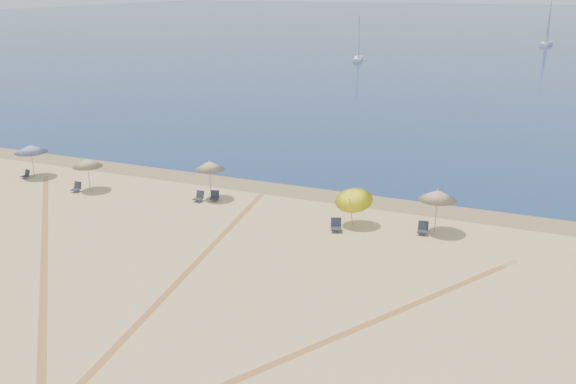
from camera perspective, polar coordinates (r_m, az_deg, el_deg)
name	(u,v)px	position (r m, az deg, el deg)	size (l,w,h in m)	color
ocean	(510,22)	(238.83, 19.83, 14.51)	(500.00, 500.00, 0.00)	#0C2151
wet_sand	(311,193)	(41.74, 2.10, -0.05)	(500.00, 500.00, 0.00)	olive
umbrella_0	(31,149)	(48.35, -22.64, 3.71)	(2.31, 2.31, 2.43)	gray
umbrella_1	(87,163)	(43.85, -18.03, 2.59)	(2.00, 2.00, 2.27)	gray
umbrella_2	(210,165)	(40.31, -7.24, 2.45)	(1.93, 1.93, 2.58)	gray
umbrella_3	(353,197)	(35.77, 6.05, -0.43)	(2.19, 2.23, 2.46)	gray
umbrella_4	(438,195)	(35.51, 13.62, -0.27)	(2.15, 2.15, 2.54)	gray
chair_0	(26,174)	(48.65, -23.01, 1.50)	(0.60, 0.66, 0.59)	black
chair_1	(77,187)	(44.26, -18.91, 0.41)	(0.58, 0.67, 0.65)	black
chair_2	(199,197)	(40.44, -8.21, -0.43)	(0.58, 0.67, 0.66)	black
chair_3	(215,196)	(40.39, -6.78, -0.40)	(0.70, 0.76, 0.65)	black
chair_4	(336,225)	(35.38, 4.46, -3.10)	(0.82, 0.88, 0.73)	black
chair_5	(423,228)	(35.71, 12.34, -3.31)	(0.65, 0.74, 0.70)	black
sailboat_1	(359,47)	(114.75, 6.52, 13.13)	(2.40, 5.40, 7.80)	white
sailboat_2	(548,32)	(153.34, 22.82, 13.45)	(2.76, 6.69, 9.68)	white
tire_tracks	(156,294)	(29.18, -12.06, -9.17)	(54.94, 43.67, 0.00)	tan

